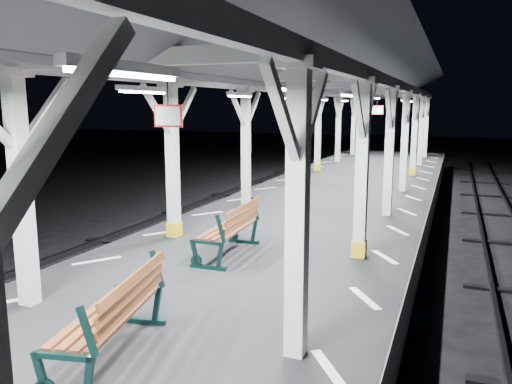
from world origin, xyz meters
The scene contains 7 objects.
ground centered at (0.00, 0.00, 0.00)m, with size 120.00×120.00×0.00m, color black.
platform centered at (0.00, 0.00, 0.50)m, with size 6.00×50.00×1.00m, color black.
hazard_stripes_left centered at (-2.45, 0.00, 1.00)m, with size 1.00×48.00×0.01m, color silver.
hazard_stripes_right centered at (2.45, 0.00, 1.00)m, with size 1.00×48.00×0.01m, color silver.
canopy centered at (0.00, -0.02, 4.56)m, with size 5.40×49.00×4.65m.
bench_near centered at (0.17, -2.83, 1.54)m, with size 1.08×1.99×1.02m.
bench_mid centered at (-0.26, 1.23, 1.54)m, with size 0.79×1.89×1.01m.
Camera 1 is at (3.56, -7.12, 3.82)m, focal length 35.00 mm.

